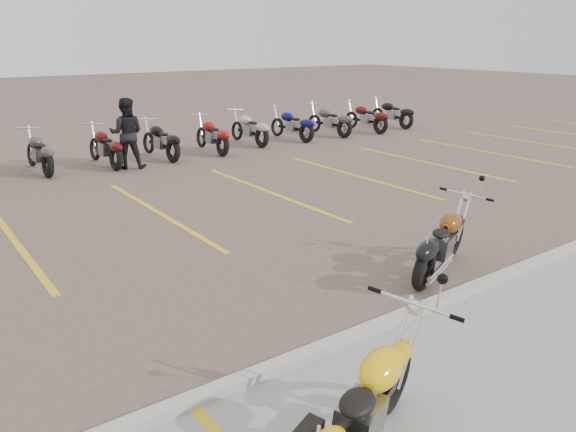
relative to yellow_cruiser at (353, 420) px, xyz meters
The scene contains 7 objects.
ground 3.86m from the yellow_cruiser, 65.47° to the left, with size 100.00×100.00×0.00m, color #6E594F.
curb 2.21m from the yellow_cruiser, 43.03° to the left, with size 60.00×0.18×0.12m, color #ADAAA3.
parking_stripes 7.66m from the yellow_cruiser, 78.01° to the left, with size 38.00×5.50×0.01m, color gold, non-canonical shape.
yellow_cruiser is the anchor object (origin of this frame).
flame_cruiser 4.32m from the yellow_cruiser, 30.90° to the left, with size 1.99×0.90×0.86m.
person_b 12.13m from the yellow_cruiser, 77.44° to the left, with size 0.91×0.71×1.88m, color black.
bg_bike_row 13.32m from the yellow_cruiser, 73.24° to the left, with size 20.45×2.00×1.10m.
Camera 1 is at (-4.23, -6.23, 3.37)m, focal length 35.00 mm.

